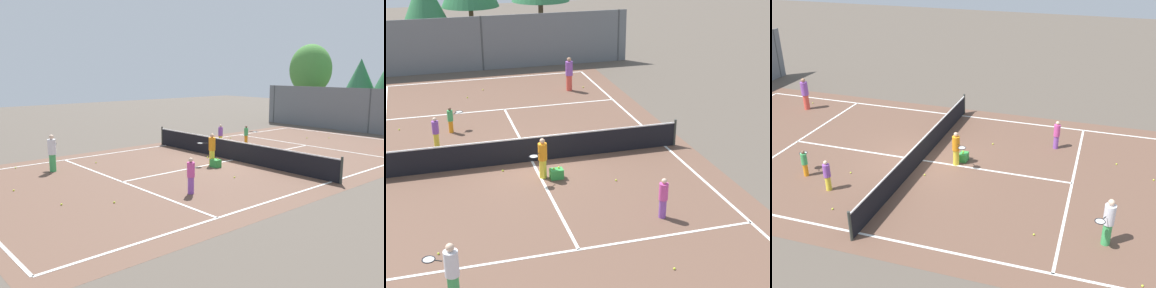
# 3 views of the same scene
# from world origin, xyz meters

# --- Properties ---
(ground_plane) EXTENTS (80.00, 80.00, 0.00)m
(ground_plane) POSITION_xyz_m (0.00, 0.00, 0.00)
(ground_plane) COLOR brown
(court_surface) EXTENTS (13.00, 25.00, 0.01)m
(court_surface) POSITION_xyz_m (0.00, 0.00, 0.00)
(court_surface) COLOR brown
(court_surface) RESTS_ON ground_plane
(tennis_net) EXTENTS (11.90, 0.10, 1.10)m
(tennis_net) POSITION_xyz_m (0.00, 0.00, 0.51)
(tennis_net) COLOR #333833
(tennis_net) RESTS_ON ground_plane
(perimeter_fence) EXTENTS (18.00, 0.12, 3.20)m
(perimeter_fence) POSITION_xyz_m (0.00, 14.00, 1.60)
(perimeter_fence) COLOR slate
(perimeter_fence) RESTS_ON ground_plane
(player_0) EXTENTS (0.27, 0.27, 1.26)m
(player_0) POSITION_xyz_m (-3.39, 2.48, 0.65)
(player_0) COLOR yellow
(player_0) RESTS_ON ground_plane
(player_1) EXTENTS (0.79, 0.79, 1.51)m
(player_1) POSITION_xyz_m (0.08, -1.53, 0.78)
(player_1) COLOR yellow
(player_1) RESTS_ON ground_plane
(player_2) EXTENTS (0.29, 0.29, 1.34)m
(player_2) POSITION_xyz_m (3.02, -5.34, 0.68)
(player_2) COLOR purple
(player_2) RESTS_ON ground_plane
(player_3) EXTENTS (0.38, 0.38, 1.78)m
(player_3) POSITION_xyz_m (3.82, 8.57, 0.91)
(player_3) COLOR #E54C3F
(player_3) RESTS_ON ground_plane
(player_4) EXTENTS (0.76, 0.67, 1.14)m
(player_4) POSITION_xyz_m (-2.67, 4.01, 0.60)
(player_4) COLOR orange
(player_4) RESTS_ON ground_plane
(player_5) EXTENTS (0.91, 0.67, 1.66)m
(player_5) POSITION_xyz_m (-3.57, -7.78, 0.86)
(player_5) COLOR #3FA559
(player_5) RESTS_ON ground_plane
(ball_crate) EXTENTS (0.46, 0.34, 0.43)m
(ball_crate) POSITION_xyz_m (0.54, -1.71, 0.18)
(ball_crate) COLOR green
(ball_crate) RESTS_ON ground_plane
(tennis_ball_0) EXTENTS (0.07, 0.07, 0.07)m
(tennis_ball_0) POSITION_xyz_m (4.66, 8.81, 0.03)
(tennis_ball_0) COLOR #CCE533
(tennis_ball_0) RESTS_ON ground_plane
(tennis_ball_1) EXTENTS (0.07, 0.07, 0.07)m
(tennis_ball_1) POSITION_xyz_m (-1.21, -0.60, 0.03)
(tennis_ball_1) COLOR #CCE533
(tennis_ball_1) RESTS_ON ground_plane
(tennis_ball_2) EXTENTS (0.07, 0.07, 0.07)m
(tennis_ball_2) POSITION_xyz_m (-1.53, 8.70, 0.03)
(tennis_ball_2) COLOR #CCE533
(tennis_ball_2) RESTS_ON ground_plane
(tennis_ball_3) EXTENTS (0.07, 0.07, 0.07)m
(tennis_ball_3) POSITION_xyz_m (-0.59, 9.84, 0.03)
(tennis_ball_3) COLOR #CCE533
(tennis_ball_3) RESTS_ON ground_plane
(tennis_ball_4) EXTENTS (0.07, 0.07, 0.07)m
(tennis_ball_4) POSITION_xyz_m (-3.82, -5.55, 0.03)
(tennis_ball_4) COLOR #CCE533
(tennis_ball_4) RESTS_ON ground_plane
(tennis_ball_5) EXTENTS (0.07, 0.07, 0.07)m
(tennis_ball_5) POSITION_xyz_m (2.51, -2.51, 0.03)
(tennis_ball_5) COLOR #CCE533
(tennis_ball_5) RESTS_ON ground_plane
(tennis_ball_7) EXTENTS (0.07, 0.07, 0.07)m
(tennis_ball_7) POSITION_xyz_m (-1.98, 2.37, 0.03)
(tennis_ball_7) COLOR #CCE533
(tennis_ball_7) RESTS_ON ground_plane
(tennis_ball_8) EXTENTS (0.07, 0.07, 0.07)m
(tennis_ball_8) POSITION_xyz_m (-4.86, 4.88, 0.03)
(tennis_ball_8) COLOR #CCE533
(tennis_ball_8) RESTS_ON ground_plane
(tennis_ball_10) EXTENTS (0.07, 0.07, 0.07)m
(tennis_ball_10) POSITION_xyz_m (2.18, -8.04, 0.03)
(tennis_ball_10) COLOR #CCE533
(tennis_ball_10) RESTS_ON ground_plane
(tennis_ball_12) EXTENTS (0.07, 0.07, 0.07)m
(tennis_ball_12) POSITION_xyz_m (-4.54, 1.59, 0.03)
(tennis_ball_12) COLOR #CCE533
(tennis_ball_12) RESTS_ON ground_plane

